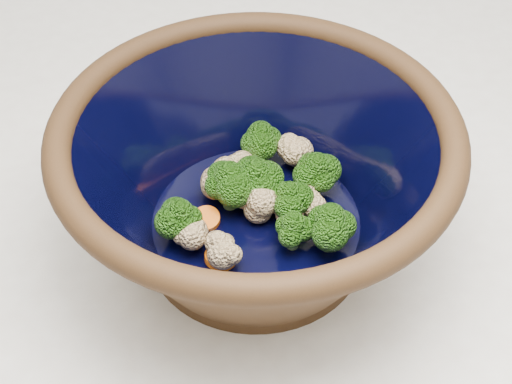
{
  "coord_description": "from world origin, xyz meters",
  "views": [
    {
      "loc": [
        -0.26,
        -0.4,
        1.42
      ],
      "look_at": [
        -0.11,
        0.02,
        0.97
      ],
      "focal_mm": 50.0,
      "sensor_mm": 36.0,
      "label": 1
    }
  ],
  "objects": [
    {
      "name": "mixing_bowl",
      "position": [
        -0.11,
        0.02,
        0.98
      ],
      "size": [
        0.4,
        0.4,
        0.15
      ],
      "rotation": [
        0.0,
        0.0,
        0.26
      ],
      "color": "black",
      "rests_on": "counter"
    },
    {
      "name": "vegetable_pile",
      "position": [
        -0.1,
        0.03,
        0.96
      ],
      "size": [
        0.17,
        0.17,
        0.05
      ],
      "color": "#608442",
      "rests_on": "mixing_bowl"
    }
  ]
}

